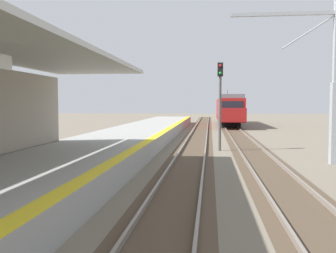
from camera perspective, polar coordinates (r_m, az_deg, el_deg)
name	(u,v)px	position (r m, az deg, el deg)	size (l,w,h in m)	color
station_platform	(89,156)	(17.41, -11.76, -4.34)	(5.00, 80.00, 0.91)	#999993
track_pair_nearest_platform	(192,154)	(20.60, 3.56, -4.21)	(2.34, 120.00, 0.16)	#4C3D2D
track_pair_middle	(256,155)	(20.72, 13.02, -4.25)	(2.34, 120.00, 0.16)	#4C3D2D
approaching_train	(229,108)	(50.54, 9.10, 2.69)	(2.93, 19.60, 4.76)	maroon
rail_signal_post	(220,97)	(22.68, 7.83, 4.43)	(0.32, 0.34, 5.20)	#4C4C4C
catenary_pylon_far_side	(329,86)	(18.94, 23.03, 5.63)	(5.00, 0.40, 7.50)	#9EA3A8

